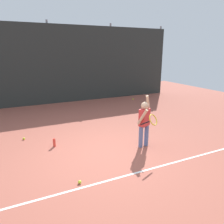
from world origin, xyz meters
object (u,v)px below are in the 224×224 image
(tennis_player, at_px, (145,120))
(tennis_ball_7, at_px, (24,139))
(water_bottle, at_px, (54,143))
(tennis_ball_4, at_px, (80,182))
(tennis_ball_6, at_px, (133,99))

(tennis_player, height_order, tennis_ball_7, tennis_player)
(water_bottle, bearing_deg, tennis_player, -25.17)
(water_bottle, height_order, tennis_ball_4, water_bottle)
(tennis_player, relative_size, tennis_ball_4, 20.46)
(tennis_ball_6, bearing_deg, tennis_ball_7, -150.29)
(tennis_player, distance_m, water_bottle, 2.44)
(tennis_ball_4, xyz_separation_m, tennis_ball_6, (4.67, 5.84, 0.00))
(tennis_ball_4, distance_m, tennis_ball_6, 7.48)
(water_bottle, relative_size, tennis_ball_6, 3.33)
(tennis_ball_7, bearing_deg, tennis_ball_4, -73.57)
(tennis_ball_4, xyz_separation_m, tennis_ball_7, (-0.80, 2.72, 0.00))
(tennis_player, xyz_separation_m, tennis_ball_6, (2.65, 4.96, -0.69))
(water_bottle, bearing_deg, tennis_ball_7, 129.88)
(tennis_player, bearing_deg, water_bottle, 130.02)
(tennis_ball_7, bearing_deg, tennis_player, -32.97)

